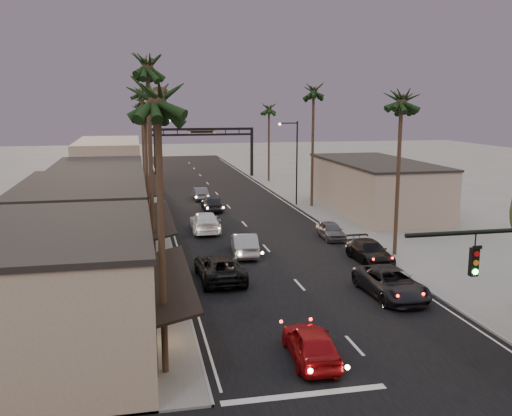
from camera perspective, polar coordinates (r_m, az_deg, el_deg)
name	(u,v)px	position (r m, az deg, el deg)	size (l,w,h in m)	color
ground	(239,218)	(54.92, -1.76, -0.96)	(200.00, 200.00, 0.00)	slate
road	(230,208)	(59.75, -2.61, -0.02)	(14.00, 120.00, 0.02)	black
sidewalk_left	(137,200)	(65.88, -11.79, 0.81)	(5.00, 92.00, 0.12)	slate
sidewalk_right	(299,194)	(68.55, 4.29, 1.38)	(5.00, 92.00, 0.12)	slate
storefront_near	(58,294)	(26.53, -19.17, -8.09)	(8.00, 12.00, 5.50)	tan
storefront_mid	(85,226)	(39.99, -16.74, -1.75)	(8.00, 14.00, 5.50)	#A59684
storefront_far	(99,193)	(55.73, -15.42, 1.44)	(8.00, 16.00, 5.00)	tan
storefront_dist	(109,163)	(78.46, -14.48, 4.40)	(8.00, 20.00, 6.00)	#A59684
building_right	(375,188)	(58.55, 11.85, 2.02)	(8.00, 18.00, 5.00)	#A59684
arch	(202,140)	(83.68, -5.44, 6.79)	(15.20, 0.40, 7.27)	black
streetlight_right	(294,156)	(60.50, 3.86, 5.19)	(2.13, 0.30, 9.00)	black
streetlight_left	(157,149)	(71.24, -9.89, 5.87)	(2.13, 0.30, 9.00)	black
palm_la	(157,89)	(21.99, -9.89, 11.65)	(3.20, 3.20, 13.20)	#38281C
palm_lb	(147,60)	(35.07, -10.83, 14.33)	(3.20, 3.20, 15.20)	#38281C
palm_lc	(145,108)	(48.98, -11.08, 9.79)	(3.20, 3.20, 12.20)	#38281C
palm_ld	(141,89)	(67.99, -11.43, 11.58)	(3.20, 3.20, 14.20)	#38281C
palm_ra	(402,95)	(41.15, 14.38, 10.90)	(3.20, 3.20, 13.20)	#38281C
palm_rb	(314,88)	(59.78, 5.79, 11.90)	(3.20, 3.20, 14.20)	#38281C
palm_rc	(269,106)	(79.06, 1.31, 10.20)	(3.20, 3.20, 12.20)	#38281C
palm_far	(141,99)	(90.98, -11.39, 10.66)	(3.20, 3.20, 13.20)	#38281C
oncoming_red	(311,343)	(25.24, 5.52, -13.28)	(1.86, 4.61, 1.57)	#960A0E
oncoming_pickup	(220,267)	(35.80, -3.65, -5.94)	(2.69, 5.83, 1.62)	black
oncoming_silver	(244,244)	(41.45, -1.16, -3.62)	(1.72, 4.93, 1.62)	gray
oncoming_white	(205,222)	(49.04, -5.10, -1.40)	(2.36, 5.81, 1.69)	white
oncoming_dgrey	(212,203)	(58.40, -4.42, 0.52)	(1.94, 4.82, 1.64)	black
oncoming_grey_far	(200,193)	(65.27, -5.62, 1.46)	(1.49, 4.27, 1.41)	#515156
curbside_near	(391,283)	(33.67, 13.34, -7.30)	(2.67, 5.79, 1.61)	black
curbside_black	(370,252)	(40.48, 11.29, -4.29)	(2.06, 5.06, 1.47)	black
curbside_grey	(331,230)	(46.73, 7.50, -2.24)	(1.63, 4.04, 1.38)	#4E4E53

